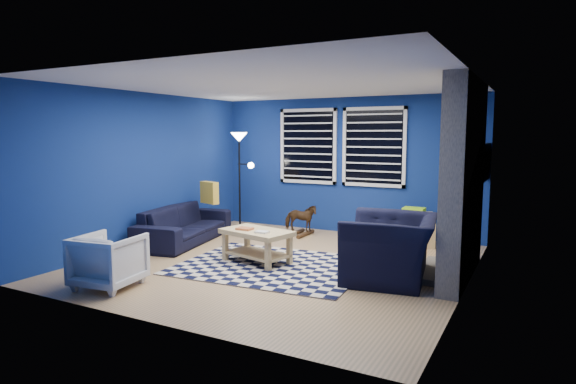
% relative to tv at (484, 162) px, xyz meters
% --- Properties ---
extents(floor, '(5.00, 5.00, 0.00)m').
position_rel_tv_xyz_m(floor, '(-2.45, -2.00, -1.40)').
color(floor, tan).
rests_on(floor, ground).
extents(ceiling, '(5.00, 5.00, 0.00)m').
position_rel_tv_xyz_m(ceiling, '(-2.45, -2.00, 1.10)').
color(ceiling, white).
rests_on(ceiling, wall_back).
extents(wall_back, '(5.00, 0.00, 5.00)m').
position_rel_tv_xyz_m(wall_back, '(-2.45, 0.50, -0.15)').
color(wall_back, navy).
rests_on(wall_back, floor).
extents(wall_left, '(0.00, 5.00, 5.00)m').
position_rel_tv_xyz_m(wall_left, '(-4.95, -2.00, -0.15)').
color(wall_left, navy).
rests_on(wall_left, floor).
extents(wall_right, '(0.00, 5.00, 5.00)m').
position_rel_tv_xyz_m(wall_right, '(0.05, -2.00, -0.15)').
color(wall_right, navy).
rests_on(wall_right, floor).
extents(fireplace, '(0.65, 2.00, 2.50)m').
position_rel_tv_xyz_m(fireplace, '(-0.09, -1.50, -0.20)').
color(fireplace, gray).
rests_on(fireplace, floor).
extents(window_left, '(1.17, 0.06, 1.42)m').
position_rel_tv_xyz_m(window_left, '(-3.20, 0.46, 0.20)').
color(window_left, black).
rests_on(window_left, wall_back).
extents(window_right, '(1.17, 0.06, 1.42)m').
position_rel_tv_xyz_m(window_right, '(-1.90, 0.46, 0.20)').
color(window_right, black).
rests_on(window_right, wall_back).
extents(tv, '(0.07, 1.00, 0.58)m').
position_rel_tv_xyz_m(tv, '(0.00, 0.00, 0.00)').
color(tv, black).
rests_on(tv, wall_right).
extents(rug, '(2.64, 2.18, 0.02)m').
position_rel_tv_xyz_m(rug, '(-2.46, -2.20, -1.39)').
color(rug, black).
rests_on(rug, floor).
extents(sofa, '(2.20, 1.21, 0.61)m').
position_rel_tv_xyz_m(sofa, '(-4.55, -1.56, -1.10)').
color(sofa, black).
rests_on(sofa, floor).
extents(armchair_big, '(1.40, 1.26, 0.81)m').
position_rel_tv_xyz_m(armchair_big, '(-0.85, -2.03, -1.00)').
color(armchair_big, black).
rests_on(armchair_big, floor).
extents(armchair_bent, '(0.78, 0.80, 0.64)m').
position_rel_tv_xyz_m(armchair_bent, '(-3.74, -3.90, -1.08)').
color(armchair_bent, gray).
rests_on(armchair_bent, floor).
extents(rocking_horse, '(0.45, 0.64, 0.50)m').
position_rel_tv_xyz_m(rocking_horse, '(-3.04, -0.16, -1.08)').
color(rocking_horse, '#432215').
rests_on(rocking_horse, floor).
extents(coffee_table, '(1.10, 0.78, 0.49)m').
position_rel_tv_xyz_m(coffee_table, '(-2.75, -2.15, -1.06)').
color(coffee_table, '#DEBD7C').
rests_on(coffee_table, rug).
extents(cabinet, '(0.76, 0.62, 0.63)m').
position_rel_tv_xyz_m(cabinet, '(-1.03, -0.03, -1.12)').
color(cabinet, '#DEBD7C').
rests_on(cabinet, floor).
extents(floor_lamp, '(0.51, 0.31, 1.86)m').
position_rel_tv_xyz_m(floor_lamp, '(-4.33, -0.17, 0.12)').
color(floor_lamp, black).
rests_on(floor_lamp, floor).
extents(throw_pillow, '(0.42, 0.25, 0.39)m').
position_rel_tv_xyz_m(throw_pillow, '(-4.40, -1.05, -0.60)').
color(throw_pillow, gold).
rests_on(throw_pillow, sofa).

